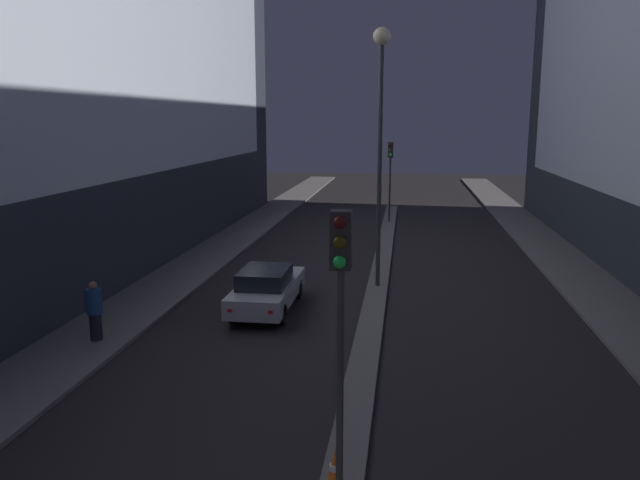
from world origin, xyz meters
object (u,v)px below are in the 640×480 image
pedestrian_on_left_sidewalk (95,310)px  traffic_light_mid (390,164)px  traffic_light_near (340,292)px  car_left_lane (267,288)px  street_lamp (381,102)px  traffic_cone_far (335,470)px

pedestrian_on_left_sidewalk → traffic_light_mid: bearing=70.9°
traffic_light_near → car_left_lane: (-3.45, 10.01, -2.82)m
car_left_lane → pedestrian_on_left_sidewalk: (-4.02, -3.69, 0.25)m
street_lamp → pedestrian_on_left_sidewalk: size_ratio=5.47×
traffic_light_near → traffic_light_mid: same height
car_left_lane → pedestrian_on_left_sidewalk: size_ratio=2.75×
traffic_light_near → traffic_light_mid: bearing=90.0°
traffic_light_mid → street_lamp: size_ratio=0.51×
car_left_lane → pedestrian_on_left_sidewalk: pedestrian_on_left_sidewalk is taller
car_left_lane → pedestrian_on_left_sidewalk: 5.46m
traffic_light_mid → traffic_light_near: bearing=-90.0°
car_left_lane → street_lamp: bearing=42.7°
street_lamp → traffic_cone_far: 14.49m
traffic_light_near → pedestrian_on_left_sidewalk: traffic_light_near is taller
traffic_light_near → car_left_lane: 10.96m
car_left_lane → traffic_light_mid: bearing=79.1°
street_lamp → car_left_lane: bearing=-137.3°
car_left_lane → pedestrian_on_left_sidewalk: bearing=-137.4°
traffic_light_mid → traffic_cone_far: traffic_light_mid is taller
street_lamp → car_left_lane: 7.63m
traffic_light_mid → traffic_cone_far: size_ratio=6.34×
traffic_light_mid → street_lamp: street_lamp is taller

